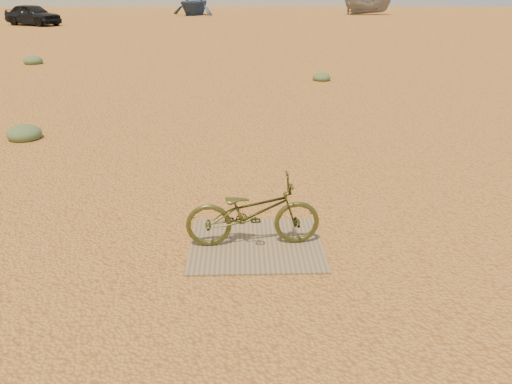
{
  "coord_description": "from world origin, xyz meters",
  "views": [
    {
      "loc": [
        0.3,
        -4.63,
        2.69
      ],
      "look_at": [
        0.46,
        0.24,
        0.64
      ],
      "focal_mm": 35.0,
      "sensor_mm": 36.0,
      "label": 1
    }
  ],
  "objects_px": {
    "car": "(33,15)",
    "plywood_board": "(256,244)",
    "bicycle": "(253,212)",
    "boat_mid_right": "(368,5)",
    "boat_far_left": "(194,1)"
  },
  "relations": [
    {
      "from": "plywood_board",
      "to": "car",
      "type": "distance_m",
      "value": 34.4
    },
    {
      "from": "boat_far_left",
      "to": "boat_mid_right",
      "type": "relative_size",
      "value": 1.02
    },
    {
      "from": "bicycle",
      "to": "boat_far_left",
      "type": "bearing_deg",
      "value": 2.8
    },
    {
      "from": "plywood_board",
      "to": "bicycle",
      "type": "bearing_deg",
      "value": 177.72
    },
    {
      "from": "plywood_board",
      "to": "boat_mid_right",
      "type": "distance_m",
      "value": 44.46
    },
    {
      "from": "bicycle",
      "to": "boat_mid_right",
      "type": "xyz_separation_m",
      "value": [
        11.6,
        42.91,
        0.45
      ]
    },
    {
      "from": "car",
      "to": "boat_mid_right",
      "type": "xyz_separation_m",
      "value": [
        25.7,
        11.55,
        0.15
      ]
    },
    {
      "from": "car",
      "to": "plywood_board",
      "type": "bearing_deg",
      "value": -126.92
    },
    {
      "from": "bicycle",
      "to": "boat_mid_right",
      "type": "height_order",
      "value": "boat_mid_right"
    },
    {
      "from": "bicycle",
      "to": "boat_mid_right",
      "type": "bearing_deg",
      "value": -17.8
    },
    {
      "from": "boat_mid_right",
      "to": "plywood_board",
      "type": "bearing_deg",
      "value": 162.85
    },
    {
      "from": "plywood_board",
      "to": "car",
      "type": "xyz_separation_m",
      "value": [
        -14.13,
        31.36,
        0.69
      ]
    },
    {
      "from": "boat_mid_right",
      "to": "bicycle",
      "type": "bearing_deg",
      "value": 162.81
    },
    {
      "from": "car",
      "to": "boat_mid_right",
      "type": "height_order",
      "value": "boat_mid_right"
    },
    {
      "from": "plywood_board",
      "to": "boat_far_left",
      "type": "xyz_separation_m",
      "value": [
        -4.13,
        42.72,
        1.17
      ]
    }
  ]
}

